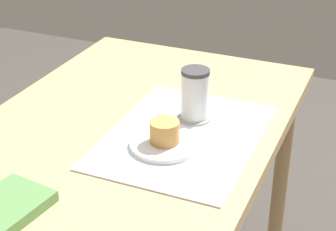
# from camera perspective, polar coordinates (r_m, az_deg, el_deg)

# --- Properties ---
(dining_table) EXTENTS (1.14, 0.73, 0.73)m
(dining_table) POSITION_cam_1_polar(r_m,az_deg,el_deg) (1.43, -4.42, -4.50)
(dining_table) COLOR tan
(dining_table) RESTS_ON ground_plane
(placemat) EXTENTS (0.47, 0.35, 0.00)m
(placemat) POSITION_cam_1_polar(r_m,az_deg,el_deg) (1.35, 1.56, -2.12)
(placemat) COLOR white
(placemat) RESTS_ON dining_table
(pastry_plate) EXTENTS (0.16, 0.16, 0.01)m
(pastry_plate) POSITION_cam_1_polar(r_m,az_deg,el_deg) (1.30, -0.35, -2.91)
(pastry_plate) COLOR white
(pastry_plate) RESTS_ON placemat
(pastry) EXTENTS (0.07, 0.07, 0.05)m
(pastry) POSITION_cam_1_polar(r_m,az_deg,el_deg) (1.28, -0.35, -1.66)
(pastry) COLOR tan
(pastry) RESTS_ON pastry_plate
(coffee_coaster) EXTENTS (0.09, 0.09, 0.00)m
(coffee_coaster) POSITION_cam_1_polar(r_m,az_deg,el_deg) (1.43, 2.70, -0.17)
(coffee_coaster) COLOR #99999E
(coffee_coaster) RESTS_ON placemat
(coffee_mug) EXTENTS (0.10, 0.07, 0.13)m
(coffee_mug) POSITION_cam_1_polar(r_m,az_deg,el_deg) (1.40, 2.79, 2.29)
(coffee_mug) COLOR white
(coffee_mug) RESTS_ON coffee_coaster
(small_book) EXTENTS (0.20, 0.15, 0.02)m
(small_book) POSITION_cam_1_polar(r_m,az_deg,el_deg) (1.14, -16.42, -9.16)
(small_book) COLOR #598C4C
(small_book) RESTS_ON dining_table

